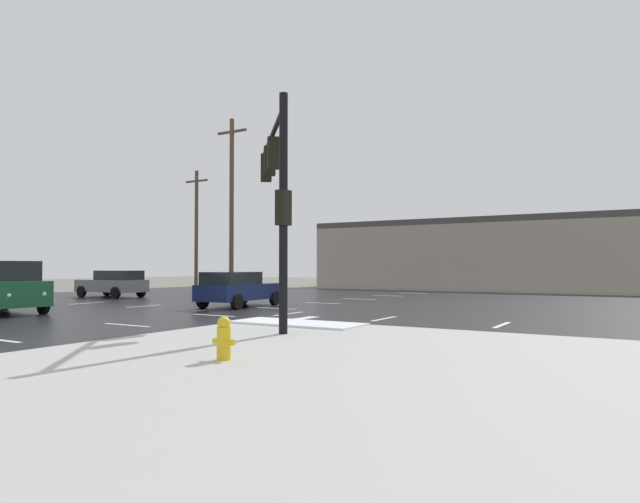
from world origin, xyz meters
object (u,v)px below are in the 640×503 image
traffic_signal_mast (276,178)px  fire_hydrant (224,338)px  utility_pole_far (232,204)px  utility_pole_distant (196,228)px  sedan_grey (113,283)px  sedan_navy (238,288)px

traffic_signal_mast → fire_hydrant: size_ratio=7.74×
utility_pole_far → fire_hydrant: bearing=-50.4°
traffic_signal_mast → utility_pole_distant: (-21.05, 19.05, 0.47)m
fire_hydrant → sedan_grey: bearing=145.5°
fire_hydrant → utility_pole_distant: bearing=134.2°
sedan_navy → utility_pole_far: (-6.25, 7.02, 4.87)m
fire_hydrant → sedan_navy: size_ratio=0.17×
fire_hydrant → sedan_navy: sedan_navy is taller
utility_pole_far → utility_pole_distant: 9.79m
traffic_signal_mast → sedan_navy: traffic_signal_mast is taller
sedan_navy → utility_pole_distant: 19.42m
sedan_grey → utility_pole_far: (5.16, 4.59, 4.87)m
fire_hydrant → sedan_grey: sedan_grey is taller
utility_pole_far → traffic_signal_mast: bearing=-46.3°
utility_pole_far → sedan_grey: bearing=-138.4°
sedan_grey → fire_hydrant: bearing=146.2°
fire_hydrant → utility_pole_far: bearing=129.6°
fire_hydrant → sedan_navy: (-9.25, 11.75, 0.32)m
sedan_navy → sedan_grey: (-11.41, 2.43, 0.00)m
fire_hydrant → utility_pole_far: 24.88m
sedan_navy → sedan_grey: size_ratio=1.02×
sedan_navy → sedan_grey: 11.67m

